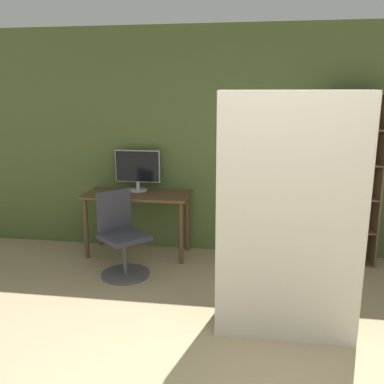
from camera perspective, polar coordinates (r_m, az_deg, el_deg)
wall_back at (r=5.15m, az=9.08°, el=6.47°), size 8.00×0.06×2.70m
desk at (r=5.16m, az=-7.28°, el=-1.41°), size 1.26×0.57×0.76m
monitor at (r=5.24m, az=-7.27°, el=3.08°), size 0.55×0.22×0.50m
office_chair at (r=4.68m, az=-9.33°, el=-6.60°), size 0.62×0.62×0.91m
bookshelf at (r=5.13m, az=19.34°, el=1.47°), size 0.64×0.34×1.93m
mattress_near at (r=3.33m, az=12.92°, el=-3.81°), size 1.10×0.24×1.94m
mattress_far at (r=3.64m, az=12.57°, el=-2.39°), size 1.10×0.22×1.94m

